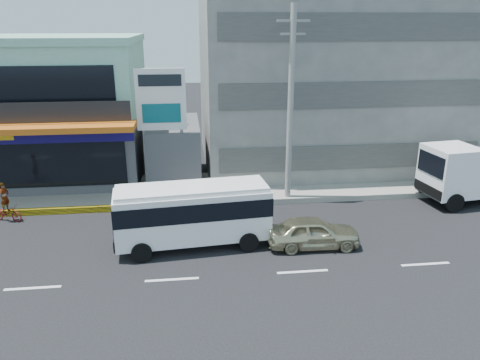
% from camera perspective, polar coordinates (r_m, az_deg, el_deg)
% --- Properties ---
extents(ground, '(120.00, 120.00, 0.00)m').
position_cam_1_polar(ground, '(18.04, -8.29, -11.94)').
color(ground, black).
rests_on(ground, ground).
extents(sidewalk, '(70.00, 5.00, 0.30)m').
position_cam_1_polar(sidewalk, '(26.95, 2.76, -0.80)').
color(sidewalk, gray).
rests_on(sidewalk, ground).
extents(shop_building, '(12.40, 11.70, 8.00)m').
position_cam_1_polar(shop_building, '(31.17, -23.13, 7.73)').
color(shop_building, '#434247').
rests_on(shop_building, ground).
extents(concrete_building, '(16.00, 12.00, 14.00)m').
position_cam_1_polar(concrete_building, '(31.99, 10.45, 14.58)').
color(concrete_building, gray).
rests_on(concrete_building, ground).
extents(gap_structure, '(3.00, 6.00, 3.50)m').
position_cam_1_polar(gap_structure, '(28.52, -8.00, 3.51)').
color(gap_structure, '#434247').
rests_on(gap_structure, ground).
extents(satellite_dish, '(1.50, 1.50, 0.15)m').
position_cam_1_polar(satellite_dish, '(27.13, -8.20, 6.69)').
color(satellite_dish, slate).
rests_on(satellite_dish, gap_structure).
extents(billboard, '(2.60, 0.18, 6.90)m').
position_cam_1_polar(billboard, '(25.13, -9.57, 8.81)').
color(billboard, gray).
rests_on(billboard, ground).
extents(utility_pole_near, '(1.60, 0.30, 10.00)m').
position_cam_1_polar(utility_pole_near, '(23.88, 6.18, 8.99)').
color(utility_pole_near, '#999993').
rests_on(utility_pole_near, ground).
extents(minibus, '(6.62, 2.75, 2.70)m').
position_cam_1_polar(minibus, '(19.78, -5.80, -3.75)').
color(minibus, white).
rests_on(minibus, ground).
extents(sedan, '(3.96, 1.70, 1.33)m').
position_cam_1_polar(sedan, '(20.22, 8.93, -6.30)').
color(sedan, beige).
rests_on(sedan, ground).
extents(motorcycle_rider, '(1.61, 0.99, 1.94)m').
position_cam_1_polar(motorcycle_rider, '(25.14, -26.58, -3.12)').
color(motorcycle_rider, '#610D14').
rests_on(motorcycle_rider, ground).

